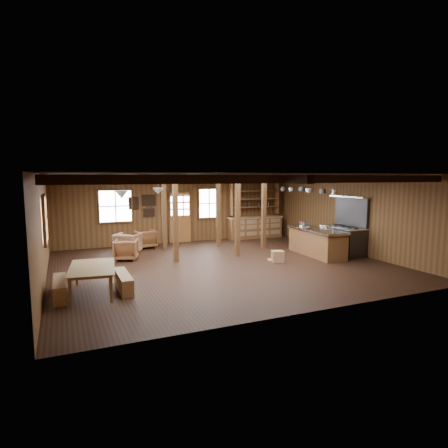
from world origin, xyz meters
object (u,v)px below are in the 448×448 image
Objects in this scene: dining_table at (94,280)px; armchair_b at (126,250)px; armchair_c at (128,243)px; kitchen_island at (317,242)px; armchair_a at (146,239)px; commercial_range at (345,236)px.

armchair_b is at bearing -14.04° from dining_table.
armchair_c is at bearing -12.02° from dining_table.
kitchen_island is at bearing -179.11° from armchair_b.
kitchen_island is 6.42m from armchair_a.
armchair_c is at bearing 39.03° from armchair_a.
kitchen_island reaches higher than armchair_a.
armchair_b is 0.92× the size of armchair_c.
dining_table is 3.56m from armchair_b.
dining_table is at bearing -171.85° from commercial_range.
armchair_a reaches higher than dining_table.
commercial_range reaches higher than armchair_a.
commercial_range reaches higher than armchair_c.
armchair_a is at bearing -100.54° from armchair_c.
commercial_range is 2.75× the size of armchair_a.
kitchen_island is 1.23× the size of commercial_range.
dining_table is at bearing -166.10° from kitchen_island.
kitchen_island is 3.39× the size of armchair_a.
kitchen_island is 6.69m from armchair_c.
armchair_c is at bearing 157.21° from kitchen_island.
armchair_a reaches higher than armchair_b.
armchair_c is (0.22, 1.02, 0.03)m from armchair_b.
kitchen_island is 3.41× the size of armchair_b.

